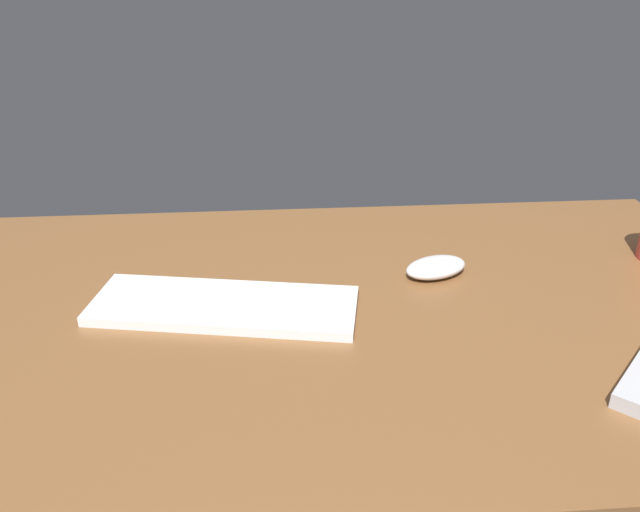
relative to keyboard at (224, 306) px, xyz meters
The scene contains 3 objects.
desk 18.80cm from the keyboard, ahead, with size 140.00×84.00×2.00cm, color brown.
keyboard is the anchor object (origin of this frame).
computer_mouse 36.60cm from the keyboard, 14.12° to the left, with size 11.23×6.52×3.08cm, color silver.
Camera 1 is at (-10.72, -87.00, 53.50)cm, focal length 36.26 mm.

